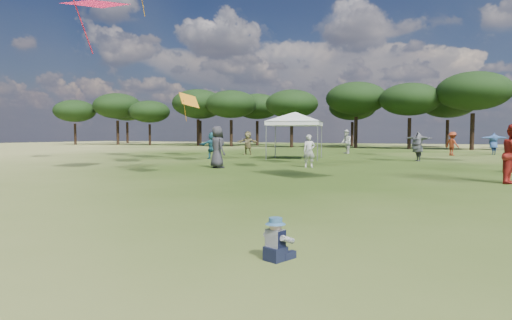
{
  "coord_description": "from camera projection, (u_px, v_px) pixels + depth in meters",
  "views": [
    {
      "loc": [
        2.27,
        -2.39,
        1.54
      ],
      "look_at": [
        -0.08,
        2.51,
        1.21
      ],
      "focal_mm": 30.0,
      "sensor_mm": 36.0,
      "label": 1
    }
  ],
  "objects": [
    {
      "name": "tree_line",
      "position": [
        463.0,
        97.0,
        44.53
      ],
      "size": [
        108.78,
        17.63,
        7.77
      ],
      "color": "black",
      "rests_on": "ground"
    },
    {
      "name": "tent_left",
      "position": [
        295.0,
        114.0,
        26.43
      ],
      "size": [
        6.36,
        6.36,
        3.21
      ],
      "rotation": [
        0.0,
        0.0,
        0.22
      ],
      "color": "gray",
      "rests_on": "ground"
    },
    {
      "name": "toddler",
      "position": [
        277.0,
        241.0,
        5.21
      ],
      "size": [
        0.39,
        0.43,
        0.53
      ],
      "rotation": [
        0.0,
        0.0,
        -0.34
      ],
      "color": "black",
      "rests_on": "ground"
    },
    {
      "name": "festival_crowd",
      "position": [
        414.0,
        146.0,
        24.71
      ],
      "size": [
        29.23,
        22.65,
        1.9
      ],
      "color": "black",
      "rests_on": "ground"
    }
  ]
}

